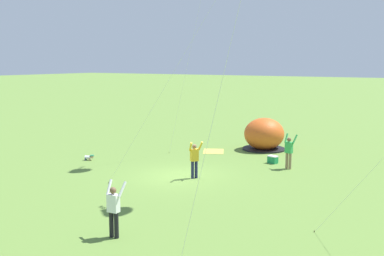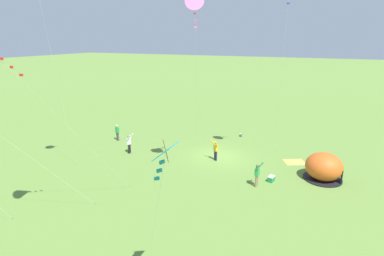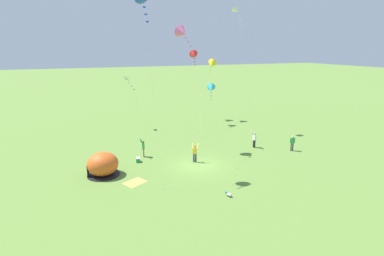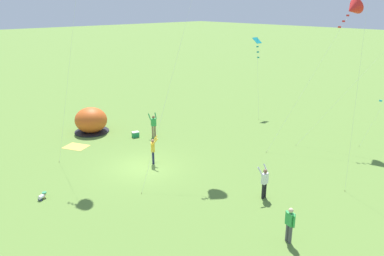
{
  "view_description": "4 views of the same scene",
  "coord_description": "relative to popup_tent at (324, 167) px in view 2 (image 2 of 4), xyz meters",
  "views": [
    {
      "loc": [
        18.6,
        12.0,
        5.77
      ],
      "look_at": [
        -0.26,
        0.54,
        2.48
      ],
      "focal_mm": 42.0,
      "sensor_mm": 36.0,
      "label": 1
    },
    {
      "loc": [
        -8.06,
        23.84,
        10.31
      ],
      "look_at": [
        2.51,
        0.15,
        2.46
      ],
      "focal_mm": 28.0,
      "sensor_mm": 36.0,
      "label": 2
    },
    {
      "loc": [
        -10.51,
        -24.65,
        10.93
      ],
      "look_at": [
        1.12,
        4.47,
        2.44
      ],
      "focal_mm": 28.0,
      "sensor_mm": 36.0,
      "label": 3
    },
    {
      "loc": [
        18.69,
        -12.96,
        10.23
      ],
      "look_at": [
        3.83,
        0.77,
        3.47
      ],
      "focal_mm": 35.0,
      "sensor_mm": 36.0,
      "label": 4
    }
  ],
  "objects": [
    {
      "name": "picnic_blanket",
      "position": [
        2.27,
        -2.55,
        -0.99
      ],
      "size": [
        2.1,
        1.93,
        0.01
      ],
      "primitive_type": "cube",
      "rotation": [
        0.0,
        0.0,
        0.47
      ],
      "color": "gold",
      "rests_on": "ground"
    },
    {
      "name": "ground_plane",
      "position": [
        8.71,
        -0.95,
        -1.0
      ],
      "size": [
        300.0,
        300.0,
        0.0
      ],
      "primitive_type": "plane",
      "color": "olive"
    },
    {
      "name": "popup_tent",
      "position": [
        0.0,
        0.0,
        0.0
      ],
      "size": [
        2.81,
        2.81,
        2.1
      ],
      "color": "#D8591E",
      "rests_on": "ground"
    },
    {
      "name": "person_with_toddler",
      "position": [
        8.68,
        -0.14,
        0.0
      ],
      "size": [
        0.72,
        0.67,
        1.89
      ],
      "color": "#1E2347",
      "rests_on": "ground"
    },
    {
      "name": "person_flying_kite",
      "position": [
        4.33,
        3.19,
        0.0
      ],
      "size": [
        0.55,
        0.68,
        1.89
      ],
      "color": "#8C7251",
      "rests_on": "ground"
    },
    {
      "name": "person_watching_sky",
      "position": [
        16.55,
        1.5,
        0.0
      ],
      "size": [
        0.5,
        0.68,
        1.89
      ],
      "color": "black",
      "rests_on": "ground"
    },
    {
      "name": "kite_pink",
      "position": [
        8.95,
        3.84,
        11.34
      ],
      "size": [
        3.48,
        7.93,
        13.1
      ],
      "color": "silver",
      "rests_on": "ground"
    },
    {
      "name": "toddler_crawling",
      "position": [
        8.38,
        -7.55,
        -0.82
      ],
      "size": [
        0.41,
        0.54,
        0.32
      ],
      "color": "white",
      "rests_on": "ground"
    },
    {
      "name": "kite_teal",
      "position": [
        5.15,
        15.05,
        5.58
      ],
      "size": [
        2.61,
        2.48,
        7.21
      ],
      "color": "silver",
      "rests_on": "ground"
    },
    {
      "name": "cooler_box",
      "position": [
        3.5,
        1.98,
        -0.78
      ],
      "size": [
        0.49,
        0.6,
        0.44
      ],
      "color": "#1E8C4C",
      "rests_on": "ground"
    },
    {
      "name": "person_far_back",
      "position": [
        19.78,
        -0.96,
        -0.03
      ],
      "size": [
        0.58,
        0.32,
        1.72
      ],
      "color": "#4C4C51",
      "rests_on": "ground"
    }
  ]
}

